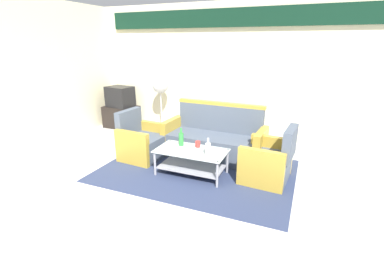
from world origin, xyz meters
name	(u,v)px	position (x,y,z in m)	size (l,w,h in m)	color
ground_plane	(169,199)	(0.00, 0.00, 0.00)	(14.00, 14.00, 0.00)	silver
wall_back	(233,68)	(0.00, 3.05, 1.48)	(6.52, 0.19, 2.80)	beige
rug	(197,170)	(0.01, 0.96, 0.01)	(3.05, 2.13, 0.01)	#2D3856
couch	(214,141)	(0.08, 1.63, 0.32)	(1.83, 0.82, 0.96)	#4C5666
armchair_left	(142,143)	(-1.10, 1.10, 0.29)	(0.75, 0.81, 0.85)	#4C5666
armchair_right	(268,162)	(1.12, 1.10, 0.29)	(0.75, 0.81, 0.85)	#4C5666
coffee_table	(191,158)	(-0.01, 0.81, 0.27)	(1.10, 0.60, 0.40)	silver
bottle_clear	(208,149)	(0.29, 0.71, 0.51)	(0.08, 0.08, 0.27)	silver
bottle_green	(181,139)	(-0.25, 0.94, 0.52)	(0.08, 0.08, 0.29)	#2D8C38
cup	(198,144)	(0.03, 0.97, 0.46)	(0.08, 0.08, 0.10)	red
tv_stand	(122,117)	(-2.62, 2.55, 0.26)	(0.80, 0.50, 0.52)	black
television	(120,97)	(-2.62, 2.55, 0.76)	(0.66, 0.53, 0.48)	black
pedestal_fan	(160,89)	(-1.53, 2.60, 1.01)	(0.36, 0.36, 1.27)	#2D2D33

